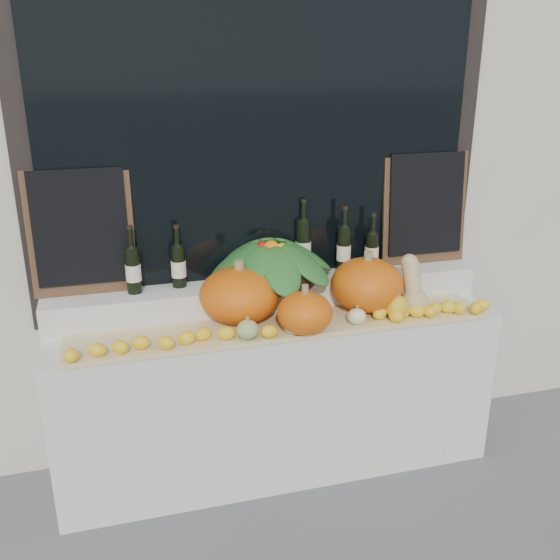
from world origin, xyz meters
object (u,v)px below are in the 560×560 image
Objects in this scene: produce_bowl at (271,261)px; butternut_squash at (413,288)px; pumpkin_right at (367,285)px; wine_bottle_tall at (303,246)px; pumpkin_left at (240,295)px.

butternut_squash is at bearing -21.76° from produce_bowl.
butternut_squash is 0.41× the size of produce_bowl.
butternut_squash reaches higher than pumpkin_right.
produce_bowl is (-0.68, 0.27, 0.12)m from butternut_squash.
pumpkin_right is 0.24m from butternut_squash.
produce_bowl is 0.22m from wine_bottle_tall.
wine_bottle_tall reaches higher than produce_bowl.
butternut_squash is 0.62m from wine_bottle_tall.
pumpkin_left is 0.90m from butternut_squash.
pumpkin_left is 0.57× the size of produce_bowl.
butternut_squash is (0.89, -0.12, -0.01)m from pumpkin_left.
pumpkin_right is 0.53× the size of produce_bowl.
produce_bowl is at bearing -158.92° from wine_bottle_tall.
pumpkin_left is at bearing -142.47° from produce_bowl.
wine_bottle_tall is (0.20, 0.08, 0.04)m from produce_bowl.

